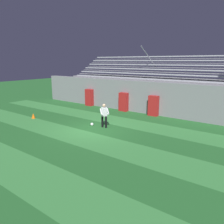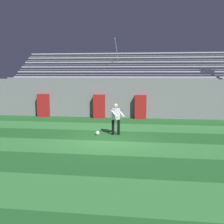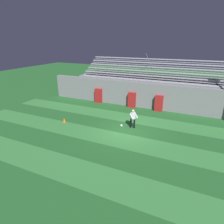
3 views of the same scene
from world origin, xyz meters
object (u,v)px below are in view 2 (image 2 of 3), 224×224
Objects in this scene: padding_pillar_gate_left at (99,106)px; goalkeeper at (116,117)px; soccer_ball at (98,133)px; padding_pillar_far_left at (43,105)px; padding_pillar_gate_right at (141,107)px.

padding_pillar_gate_left reaches higher than goalkeeper.
goalkeeper is 1.30m from soccer_ball.
padding_pillar_far_left is at bearing 139.83° from goalkeeper.
padding_pillar_gate_right reaches higher than goalkeeper.
padding_pillar_gate_left and padding_pillar_gate_right have the same top height.
padding_pillar_gate_left reaches higher than soccer_ball.
soccer_ball is (0.85, -5.30, -0.74)m from padding_pillar_gate_left.
padding_pillar_gate_right is at bearing 76.84° from goalkeeper.
goalkeeper is at bearing -40.17° from padding_pillar_far_left.
goalkeeper is 7.59× the size of soccer_ball.
padding_pillar_far_left is 1.02× the size of goalkeeper.
padding_pillar_gate_left is 5.42m from soccer_ball.
padding_pillar_gate_right is at bearing 0.00° from padding_pillar_far_left.
padding_pillar_gate_left is 1.00× the size of padding_pillar_gate_right.
padding_pillar_far_left is at bearing 180.00° from padding_pillar_gate_right.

